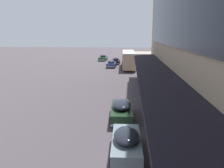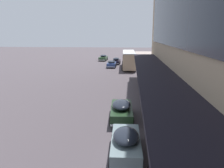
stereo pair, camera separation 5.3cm
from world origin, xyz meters
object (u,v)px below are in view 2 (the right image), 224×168
at_px(transit_bus_kerbside_front, 129,59).
at_px(sedan_lead_near, 122,110).
at_px(sedan_oncoming_rear, 112,64).
at_px(sedan_second_near, 103,58).
at_px(sedan_far_back, 116,61).
at_px(sedan_lead_mid, 126,143).

bearing_deg(transit_bus_kerbside_front, sedan_lead_near, -90.51).
xyz_separation_m(sedan_oncoming_rear, sedan_second_near, (-3.28, 12.02, 0.04)).
distance_m(sedan_oncoming_rear, sedan_far_back, 5.21).
bearing_deg(sedan_far_back, sedan_oncoming_rear, -96.96).
distance_m(transit_bus_kerbside_front, sedan_far_back, 7.00).
bearing_deg(sedan_far_back, sedan_second_near, 119.78).
distance_m(sedan_far_back, sedan_second_near, 7.89).
bearing_deg(sedan_oncoming_rear, sedan_second_near, 105.28).
height_order(transit_bus_kerbside_front, sedan_far_back, transit_bus_kerbside_front).
relative_size(sedan_lead_mid, sedan_far_back, 0.98).
bearing_deg(sedan_lead_near, transit_bus_kerbside_front, 89.49).
xyz_separation_m(sedan_lead_near, sedan_far_back, (-2.75, 34.31, -0.02)).
distance_m(sedan_lead_near, sedan_lead_mid, 5.58).
bearing_deg(sedan_far_back, sedan_lead_mid, -85.36).
bearing_deg(sedan_second_near, transit_bus_kerbside_front, -62.09).
height_order(sedan_lead_near, sedan_far_back, sedan_lead_near).
distance_m(transit_bus_kerbside_front, sedan_lead_near, 28.12).
height_order(sedan_lead_near, sedan_lead_mid, sedan_lead_mid).
bearing_deg(sedan_oncoming_rear, sedan_lead_near, -83.38).
height_order(transit_bus_kerbside_front, sedan_lead_mid, transit_bus_kerbside_front).
relative_size(sedan_oncoming_rear, sedan_far_back, 1.03).
bearing_deg(sedan_lead_near, sedan_lead_mid, -84.99).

